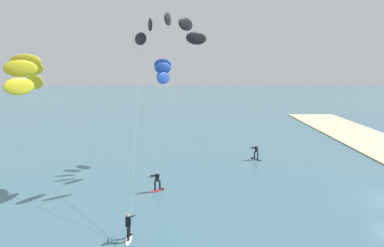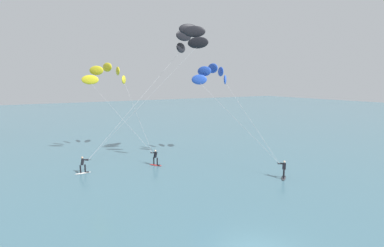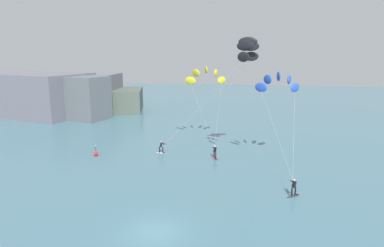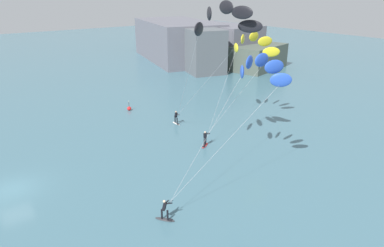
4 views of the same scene
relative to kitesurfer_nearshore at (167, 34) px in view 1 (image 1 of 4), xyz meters
name	(u,v)px [view 1 (image 1 of 4)]	position (x,y,z in m)	size (l,w,h in m)	color
kitesurfer_nearshore	(167,34)	(0.00, 0.00, 0.00)	(13.01, 6.68, 14.76)	white
kitesurfer_mid_water	(167,75)	(4.03, 0.31, -3.65)	(5.30, 11.64, 10.88)	#333338
kitesurfer_far_out	(32,78)	(-5.52, 9.13, -3.49)	(6.09, 10.96, 11.10)	red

